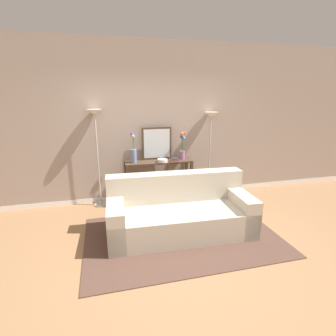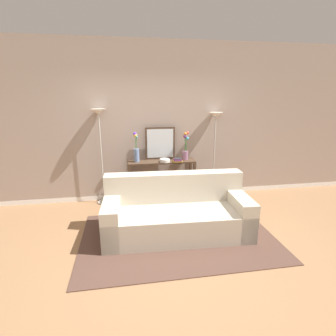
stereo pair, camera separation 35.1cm
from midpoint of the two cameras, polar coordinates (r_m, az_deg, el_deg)
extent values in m
cube|color=#936B47|center=(3.75, -1.21, -17.80)|extent=(16.00, 16.00, 0.02)
cube|color=white|center=(5.55, -6.11, -5.65)|extent=(12.00, 0.15, 0.09)
cube|color=gray|center=(5.20, -6.60, 10.11)|extent=(12.00, 0.14, 2.94)
cube|color=#51382D|center=(4.06, 0.55, -14.67)|extent=(2.84, 1.85, 0.01)
cube|color=#BCB29E|center=(4.05, 0.18, -11.49)|extent=(2.19, 1.01, 0.42)
cube|color=#BCB29E|center=(4.17, -0.75, -4.07)|extent=(2.16, 0.35, 0.46)
cube|color=#BCB29E|center=(3.95, -13.81, -11.30)|extent=(0.28, 0.92, 0.60)
cube|color=#BCB29E|center=(4.29, 12.93, -8.94)|extent=(0.28, 0.92, 0.60)
cube|color=#473323|center=(5.04, -4.04, 1.37)|extent=(1.29, 0.35, 0.03)
cube|color=#473323|center=(5.25, -3.90, -5.72)|extent=(1.18, 0.30, 0.01)
cube|color=#473323|center=(4.95, -10.70, -4.16)|extent=(0.05, 0.05, 0.80)
cube|color=#473323|center=(5.16, 3.13, -3.07)|extent=(0.05, 0.05, 0.80)
cube|color=#473323|center=(5.24, -10.93, -3.06)|extent=(0.05, 0.05, 0.80)
cube|color=#473323|center=(5.44, 2.18, -2.07)|extent=(0.05, 0.05, 0.80)
cylinder|color=#B7B2A8|center=(5.32, -16.17, -7.59)|extent=(0.26, 0.26, 0.02)
cylinder|color=#B7B2A8|center=(5.05, -16.90, 1.36)|extent=(0.02, 0.02, 1.69)
cone|color=silver|center=(4.92, -17.74, 11.50)|extent=(0.28, 0.28, 0.10)
cylinder|color=#B7B2A8|center=(5.66, 6.88, -5.63)|extent=(0.26, 0.26, 0.02)
cylinder|color=#B7B2A8|center=(5.42, 7.16, 2.41)|extent=(0.02, 0.02, 1.61)
cone|color=silver|center=(5.29, 7.48, 11.44)|extent=(0.28, 0.28, 0.10)
cube|color=#473323|center=(5.11, -4.43, 5.32)|extent=(0.58, 0.02, 0.63)
cube|color=silver|center=(5.10, -4.41, 5.30)|extent=(0.51, 0.01, 0.56)
cylinder|color=#6B84AD|center=(4.95, -9.47, 2.58)|extent=(0.10, 0.10, 0.25)
cylinder|color=#3D7538|center=(4.92, -9.53, 5.29)|extent=(0.02, 0.01, 0.22)
sphere|color=#3D98BF|center=(4.92, -9.51, 6.61)|extent=(0.05, 0.05, 0.05)
cylinder|color=#3D7538|center=(4.92, -9.67, 5.44)|extent=(0.03, 0.01, 0.25)
sphere|color=gold|center=(4.92, -9.81, 6.91)|extent=(0.07, 0.07, 0.07)
cylinder|color=#3D7538|center=(4.91, -9.71, 5.61)|extent=(0.02, 0.01, 0.28)
sphere|color=#642ED7|center=(4.91, -9.92, 7.25)|extent=(0.06, 0.06, 0.06)
cylinder|color=gray|center=(5.14, 1.11, 2.80)|extent=(0.11, 0.11, 0.17)
cylinder|color=#3D7538|center=(5.07, 1.10, 5.59)|extent=(0.05, 0.02, 0.34)
sphere|color=orange|center=(5.02, 1.09, 7.49)|extent=(0.06, 0.06, 0.06)
cylinder|color=#3D7538|center=(5.10, 1.29, 5.09)|extent=(0.01, 0.02, 0.25)
sphere|color=#3FA4CF|center=(5.09, 1.51, 6.48)|extent=(0.06, 0.06, 0.06)
cylinder|color=#3D7538|center=(5.08, 1.30, 5.68)|extent=(0.03, 0.04, 0.36)
sphere|color=#E34E3A|center=(5.05, 1.54, 7.68)|extent=(0.06, 0.06, 0.06)
cylinder|color=#3D7538|center=(5.11, 1.06, 5.31)|extent=(0.03, 0.01, 0.28)
sphere|color=#C54433|center=(5.10, 0.99, 6.92)|extent=(0.07, 0.07, 0.07)
cylinder|color=#3D7538|center=(5.07, 1.08, 5.32)|extent=(0.04, 0.02, 0.30)
sphere|color=#6E44C8|center=(5.03, 1.04, 6.94)|extent=(0.05, 0.05, 0.05)
cylinder|color=silver|center=(4.94, -3.26, 1.57)|extent=(0.19, 0.19, 0.05)
torus|color=silver|center=(4.93, -3.26, 1.92)|extent=(0.19, 0.19, 0.01)
cube|color=gold|center=(4.99, -0.48, 1.54)|extent=(0.19, 0.16, 0.02)
cube|color=#6B3360|center=(4.98, -0.46, 1.72)|extent=(0.16, 0.15, 0.02)
cube|color=#6B3360|center=(4.97, -0.57, 1.91)|extent=(0.14, 0.13, 0.02)
cube|color=#2D2D33|center=(4.97, -0.44, 2.09)|extent=(0.13, 0.11, 0.01)
cube|color=#6B3360|center=(5.23, -9.32, -7.10)|extent=(0.05, 0.17, 0.11)
cube|color=silver|center=(5.23, -8.75, -7.09)|extent=(0.04, 0.13, 0.10)
cube|color=maroon|center=(5.23, -8.22, -7.01)|extent=(0.05, 0.16, 0.11)
cube|color=navy|center=(5.23, -7.69, -6.87)|extent=(0.04, 0.14, 0.13)
cube|color=#2D2D33|center=(5.24, -7.18, -6.97)|extent=(0.04, 0.16, 0.10)
cube|color=#BC3328|center=(5.25, -6.63, -6.81)|extent=(0.05, 0.16, 0.12)
cube|color=tan|center=(5.26, -6.08, -6.89)|extent=(0.04, 0.13, 0.10)
cube|color=#1E7075|center=(5.26, -5.65, -6.84)|extent=(0.03, 0.13, 0.10)
cube|color=slate|center=(5.26, -5.21, -6.73)|extent=(0.04, 0.15, 0.11)
camera|label=1|loc=(0.18, -92.28, -0.64)|focal=28.05mm
camera|label=2|loc=(0.18, 87.72, 0.64)|focal=28.05mm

